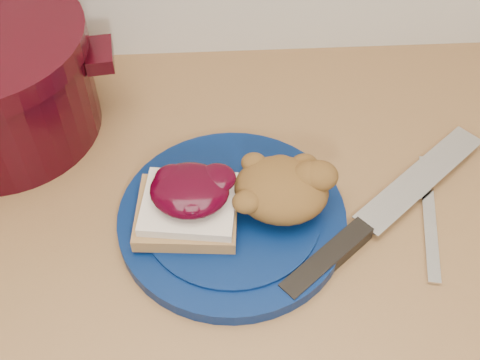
{
  "coord_description": "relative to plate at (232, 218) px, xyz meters",
  "views": [
    {
      "loc": [
        0.01,
        1.09,
        1.44
      ],
      "look_at": [
        0.03,
        1.51,
        0.95
      ],
      "focal_mm": 45.0,
      "sensor_mm": 36.0,
      "label": 1
    }
  ],
  "objects": [
    {
      "name": "chef_knife",
      "position": [
        0.13,
        -0.03,
        0.0
      ],
      "size": [
        0.27,
        0.24,
        0.02
      ],
      "rotation": [
        0.0,
        0.0,
        0.7
      ],
      "color": "black",
      "rests_on": "wood_countertop"
    },
    {
      "name": "plate",
      "position": [
        0.0,
        0.0,
        0.0
      ],
      "size": [
        0.29,
        0.29,
        0.02
      ],
      "primitive_type": "cylinder",
      "rotation": [
        0.0,
        0.0,
        -0.19
      ],
      "color": "#041742",
      "rests_on": "wood_countertop"
    },
    {
      "name": "sandwich",
      "position": [
        -0.05,
        -0.0,
        0.04
      ],
      "size": [
        0.11,
        0.1,
        0.05
      ],
      "rotation": [
        0.0,
        0.0,
        -0.19
      ],
      "color": "olive",
      "rests_on": "plate"
    },
    {
      "name": "butter_knife",
      "position": [
        0.22,
        -0.0,
        -0.0
      ],
      "size": [
        0.05,
        0.18,
        0.0
      ],
      "primitive_type": "cube",
      "rotation": [
        0.0,
        0.0,
        1.38
      ],
      "color": "silver",
      "rests_on": "wood_countertop"
    },
    {
      "name": "stuffing_mound",
      "position": [
        0.05,
        0.01,
        0.04
      ],
      "size": [
        0.12,
        0.11,
        0.05
      ],
      "primitive_type": "ellipsoid",
      "rotation": [
        0.0,
        0.0,
        -0.19
      ],
      "color": "brown",
      "rests_on": "plate"
    }
  ]
}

